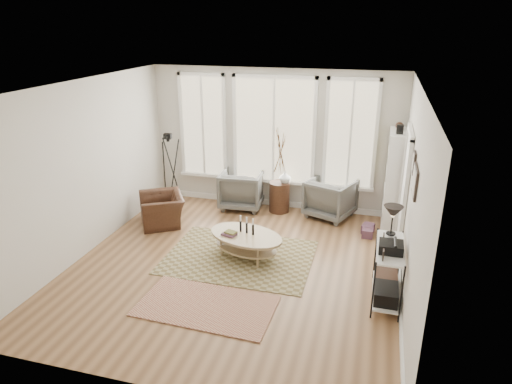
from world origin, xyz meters
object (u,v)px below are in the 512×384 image
(bookcase, at_px, (394,181))
(accent_chair, at_px, (162,209))
(coffee_table, at_px, (245,239))
(armchair_left, at_px, (242,189))
(low_shelf, at_px, (388,267))
(armchair_right, at_px, (331,198))
(side_table, at_px, (280,172))

(bookcase, relative_size, accent_chair, 2.27)
(coffee_table, xyz_separation_m, armchair_left, (-0.69, 2.09, 0.08))
(bookcase, height_order, coffee_table, bookcase)
(armchair_left, bearing_deg, low_shelf, 133.34)
(coffee_table, relative_size, accent_chair, 1.66)
(low_shelf, xyz_separation_m, armchair_right, (-1.12, 2.75, -0.11))
(armchair_right, distance_m, side_table, 1.15)
(armchair_left, relative_size, side_table, 0.50)
(armchair_right, bearing_deg, accent_chair, 42.69)
(bookcase, distance_m, coffee_table, 3.07)
(low_shelf, bearing_deg, accent_chair, 160.30)
(side_table, bearing_deg, low_shelf, -51.49)
(low_shelf, xyz_separation_m, accent_chair, (-4.26, 1.53, -0.22))
(bookcase, relative_size, armchair_right, 2.36)
(armchair_left, distance_m, accent_chair, 1.76)
(coffee_table, height_order, armchair_left, armchair_left)
(armchair_left, height_order, accent_chair, armchair_left)
(low_shelf, bearing_deg, side_table, 128.51)
(armchair_right, bearing_deg, low_shelf, 133.68)
(side_table, bearing_deg, armchair_left, 179.33)
(low_shelf, height_order, coffee_table, low_shelf)
(armchair_left, bearing_deg, coffee_table, 104.26)
(bookcase, distance_m, accent_chair, 4.48)
(armchair_left, distance_m, armchair_right, 1.87)
(bookcase, bearing_deg, accent_chair, -167.03)
(low_shelf, height_order, side_table, side_table)
(coffee_table, xyz_separation_m, armchair_right, (1.18, 2.09, 0.07))
(bookcase, bearing_deg, armchair_right, 169.17)
(armchair_right, height_order, side_table, side_table)
(low_shelf, relative_size, accent_chair, 1.44)
(armchair_left, xyz_separation_m, armchair_right, (1.87, 0.00, -0.01))
(accent_chair, bearing_deg, low_shelf, 38.08)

